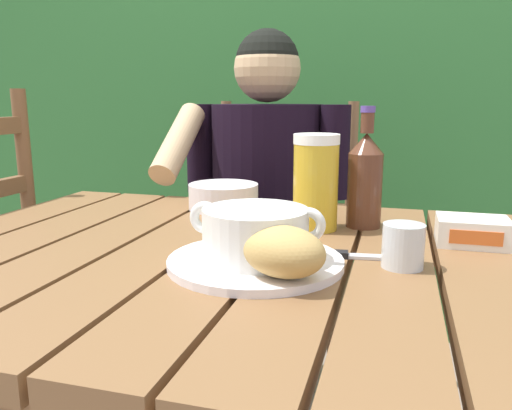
{
  "coord_description": "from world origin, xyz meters",
  "views": [
    {
      "loc": [
        0.25,
        -0.75,
        1.01
      ],
      "look_at": [
        0.03,
        0.04,
        0.84
      ],
      "focal_mm": 35.7,
      "sensor_mm": 36.0,
      "label": 1
    }
  ],
  "objects_px": {
    "beer_bottle": "(365,178)",
    "table_knife": "(346,255)",
    "chair_near_diner": "(278,258)",
    "diner_bowl": "(224,196)",
    "water_glass_small": "(403,246)",
    "person_eating": "(262,204)",
    "butter_tub": "(472,231)",
    "bread_roll": "(284,252)",
    "beer_glass": "(316,182)",
    "soup_bowl": "(255,232)",
    "serving_plate": "(255,262)"
  },
  "relations": [
    {
      "from": "beer_bottle",
      "to": "table_knife",
      "type": "relative_size",
      "value": 1.36
    },
    {
      "from": "chair_near_diner",
      "to": "beer_bottle",
      "type": "xyz_separation_m",
      "value": [
        0.31,
        -0.63,
        0.38
      ]
    },
    {
      "from": "diner_bowl",
      "to": "water_glass_small",
      "type": "bearing_deg",
      "value": -39.06
    },
    {
      "from": "person_eating",
      "to": "butter_tub",
      "type": "distance_m",
      "value": 0.72
    },
    {
      "from": "bread_roll",
      "to": "diner_bowl",
      "type": "xyz_separation_m",
      "value": [
        -0.23,
        0.43,
        -0.02
      ]
    },
    {
      "from": "bread_roll",
      "to": "butter_tub",
      "type": "height_order",
      "value": "bread_roll"
    },
    {
      "from": "water_glass_small",
      "to": "diner_bowl",
      "type": "height_order",
      "value": "water_glass_small"
    },
    {
      "from": "beer_bottle",
      "to": "diner_bowl",
      "type": "relative_size",
      "value": 1.48
    },
    {
      "from": "beer_glass",
      "to": "table_knife",
      "type": "xyz_separation_m",
      "value": [
        0.08,
        -0.17,
        -0.09
      ]
    },
    {
      "from": "chair_near_diner",
      "to": "table_knife",
      "type": "xyz_separation_m",
      "value": [
        0.3,
        -0.83,
        0.29
      ]
    },
    {
      "from": "chair_near_diner",
      "to": "beer_glass",
      "type": "xyz_separation_m",
      "value": [
        0.23,
        -0.67,
        0.38
      ]
    },
    {
      "from": "person_eating",
      "to": "soup_bowl",
      "type": "xyz_separation_m",
      "value": [
        0.18,
        -0.71,
        0.11
      ]
    },
    {
      "from": "water_glass_small",
      "to": "diner_bowl",
      "type": "relative_size",
      "value": 0.42
    },
    {
      "from": "person_eating",
      "to": "bread_roll",
      "type": "relative_size",
      "value": 8.49
    },
    {
      "from": "serving_plate",
      "to": "butter_tub",
      "type": "height_order",
      "value": "butter_tub"
    },
    {
      "from": "diner_bowl",
      "to": "person_eating",
      "type": "bearing_deg",
      "value": 90.49
    },
    {
      "from": "water_glass_small",
      "to": "diner_bowl",
      "type": "xyz_separation_m",
      "value": [
        -0.39,
        0.31,
        -0.0
      ]
    },
    {
      "from": "chair_near_diner",
      "to": "table_knife",
      "type": "height_order",
      "value": "chair_near_diner"
    },
    {
      "from": "chair_near_diner",
      "to": "butter_tub",
      "type": "distance_m",
      "value": 0.91
    },
    {
      "from": "water_glass_small",
      "to": "bread_roll",
      "type": "bearing_deg",
      "value": -142.18
    },
    {
      "from": "chair_near_diner",
      "to": "butter_tub",
      "type": "xyz_separation_m",
      "value": [
        0.5,
        -0.7,
        0.31
      ]
    },
    {
      "from": "beer_glass",
      "to": "beer_bottle",
      "type": "bearing_deg",
      "value": 26.36
    },
    {
      "from": "soup_bowl",
      "to": "beer_bottle",
      "type": "bearing_deg",
      "value": 64.29
    },
    {
      "from": "person_eating",
      "to": "soup_bowl",
      "type": "distance_m",
      "value": 0.74
    },
    {
      "from": "table_knife",
      "to": "soup_bowl",
      "type": "bearing_deg",
      "value": -149.31
    },
    {
      "from": "beer_glass",
      "to": "diner_bowl",
      "type": "relative_size",
      "value": 1.15
    },
    {
      "from": "bread_roll",
      "to": "butter_tub",
      "type": "distance_m",
      "value": 0.38
    },
    {
      "from": "water_glass_small",
      "to": "soup_bowl",
      "type": "bearing_deg",
      "value": -166.16
    },
    {
      "from": "serving_plate",
      "to": "beer_glass",
      "type": "bearing_deg",
      "value": 78.44
    },
    {
      "from": "serving_plate",
      "to": "water_glass_small",
      "type": "distance_m",
      "value": 0.22
    },
    {
      "from": "person_eating",
      "to": "serving_plate",
      "type": "height_order",
      "value": "person_eating"
    },
    {
      "from": "chair_near_diner",
      "to": "water_glass_small",
      "type": "bearing_deg",
      "value": -65.77
    },
    {
      "from": "serving_plate",
      "to": "diner_bowl",
      "type": "relative_size",
      "value": 1.68
    },
    {
      "from": "soup_bowl",
      "to": "diner_bowl",
      "type": "xyz_separation_m",
      "value": [
        -0.18,
        0.36,
        -0.02
      ]
    },
    {
      "from": "chair_near_diner",
      "to": "water_glass_small",
      "type": "height_order",
      "value": "chair_near_diner"
    },
    {
      "from": "serving_plate",
      "to": "soup_bowl",
      "type": "height_order",
      "value": "soup_bowl"
    },
    {
      "from": "person_eating",
      "to": "butter_tub",
      "type": "xyz_separation_m",
      "value": [
        0.5,
        -0.5,
        0.08
      ]
    },
    {
      "from": "serving_plate",
      "to": "diner_bowl",
      "type": "bearing_deg",
      "value": 115.9
    },
    {
      "from": "butter_tub",
      "to": "soup_bowl",
      "type": "bearing_deg",
      "value": -147.25
    },
    {
      "from": "soup_bowl",
      "to": "serving_plate",
      "type": "bearing_deg",
      "value": 180.0
    },
    {
      "from": "bread_roll",
      "to": "beer_glass",
      "type": "height_order",
      "value": "beer_glass"
    },
    {
      "from": "serving_plate",
      "to": "bread_roll",
      "type": "relative_size",
      "value": 1.84
    },
    {
      "from": "chair_near_diner",
      "to": "beer_glass",
      "type": "relative_size",
      "value": 5.59
    },
    {
      "from": "serving_plate",
      "to": "diner_bowl",
      "type": "xyz_separation_m",
      "value": [
        -0.18,
        0.36,
        0.02
      ]
    },
    {
      "from": "beer_glass",
      "to": "beer_bottle",
      "type": "xyz_separation_m",
      "value": [
        0.09,
        0.04,
        0.0
      ]
    },
    {
      "from": "soup_bowl",
      "to": "water_glass_small",
      "type": "height_order",
      "value": "soup_bowl"
    },
    {
      "from": "chair_near_diner",
      "to": "person_eating",
      "type": "relative_size",
      "value": 0.83
    },
    {
      "from": "soup_bowl",
      "to": "butter_tub",
      "type": "distance_m",
      "value": 0.38
    },
    {
      "from": "beer_bottle",
      "to": "beer_glass",
      "type": "bearing_deg",
      "value": -153.64
    },
    {
      "from": "diner_bowl",
      "to": "serving_plate",
      "type": "bearing_deg",
      "value": -64.1
    }
  ]
}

